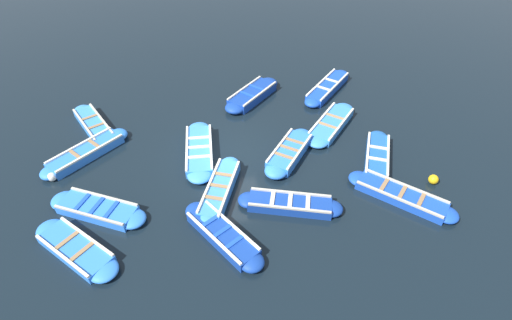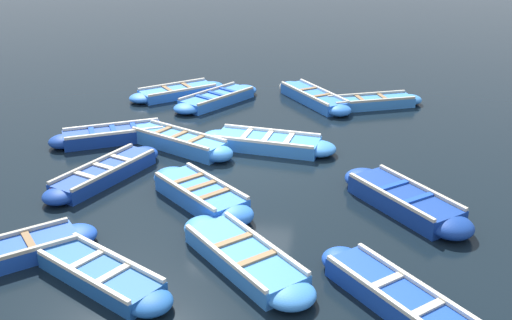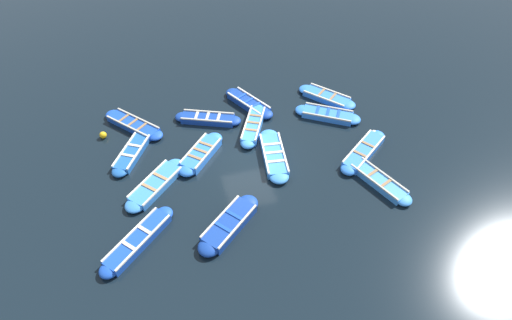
% 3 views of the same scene
% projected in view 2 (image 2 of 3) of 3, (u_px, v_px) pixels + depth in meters
% --- Properties ---
extents(ground_plane, '(120.00, 120.00, 0.00)m').
position_uv_depth(ground_plane, '(242.00, 165.00, 15.22)').
color(ground_plane, black).
extents(boat_broadside, '(3.42, 2.34, 0.41)m').
position_uv_depth(boat_broadside, '(114.00, 135.00, 16.64)').
color(boat_broadside, navy).
rests_on(boat_broadside, ground).
extents(boat_centre, '(3.19, 2.94, 0.36)m').
position_uv_depth(boat_centre, '(178.00, 92.00, 20.58)').
color(boat_centre, blue).
rests_on(boat_centre, ground).
extents(boat_near_quay, '(2.99, 3.28, 0.47)m').
position_uv_depth(boat_near_quay, '(404.00, 201.00, 12.93)').
color(boat_near_quay, navy).
rests_on(boat_near_quay, ground).
extents(boat_outer_left, '(3.15, 3.33, 0.42)m').
position_uv_depth(boat_outer_left, '(405.00, 304.00, 9.64)').
color(boat_outer_left, '#1947B7').
rests_on(boat_outer_left, ground).
extents(boat_alongside, '(2.86, 3.45, 0.41)m').
position_uv_depth(boat_alongside, '(314.00, 98.00, 19.89)').
color(boat_alongside, blue).
rests_on(boat_alongside, ground).
extents(boat_end_of_row, '(3.16, 3.19, 0.39)m').
position_uv_depth(boat_end_of_row, '(244.00, 257.00, 10.92)').
color(boat_end_of_row, '#3884E0').
rests_on(boat_end_of_row, ground).
extents(boat_tucked, '(3.27, 2.27, 0.37)m').
position_uv_depth(boat_tucked, '(100.00, 274.00, 10.44)').
color(boat_tucked, '#1E59AD').
rests_on(boat_tucked, ground).
extents(boat_outer_right, '(3.83, 1.39, 0.40)m').
position_uv_depth(boat_outer_right, '(267.00, 143.00, 16.13)').
color(boat_outer_right, '#3884E0').
rests_on(boat_outer_right, ground).
extents(boat_stern_in, '(3.49, 2.21, 0.45)m').
position_uv_depth(boat_stern_in, '(179.00, 142.00, 16.12)').
color(boat_stern_in, '#3884E0').
rests_on(boat_stern_in, ground).
extents(boat_far_corner, '(3.56, 2.06, 0.37)m').
position_uv_depth(boat_far_corner, '(371.00, 102.00, 19.46)').
color(boat_far_corner, '#3884E0').
rests_on(boat_far_corner, ground).
extents(boat_inner_gap, '(3.00, 2.80, 0.46)m').
position_uv_depth(boat_inner_gap, '(201.00, 194.00, 13.21)').
color(boat_inner_gap, blue).
rests_on(boat_inner_gap, ground).
extents(boat_bow_out, '(2.01, 3.58, 0.40)m').
position_uv_depth(boat_bow_out, '(105.00, 173.00, 14.32)').
color(boat_bow_out, navy).
rests_on(boat_bow_out, ground).
extents(boat_drifting, '(2.61, 3.47, 0.38)m').
position_uv_depth(boat_drifting, '(217.00, 99.00, 19.84)').
color(boat_drifting, blue).
rests_on(boat_drifting, ground).
extents(buoy_orange_near, '(0.32, 0.32, 0.32)m').
position_uv_depth(buoy_orange_near, '(55.00, 192.00, 13.41)').
color(buoy_orange_near, '#E05119').
rests_on(buoy_orange_near, ground).
extents(buoy_yellow_far, '(0.34, 0.34, 0.34)m').
position_uv_depth(buoy_yellow_far, '(284.00, 87.00, 21.07)').
color(buoy_yellow_far, silver).
rests_on(buoy_yellow_far, ground).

